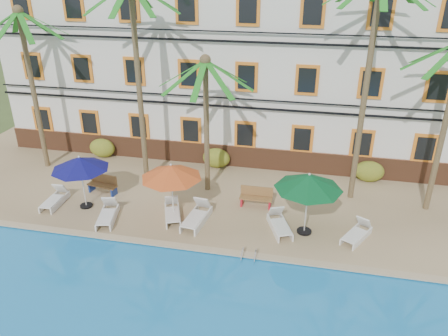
% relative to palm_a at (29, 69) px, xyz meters
% --- Properties ---
extents(ground, '(100.00, 100.00, 0.00)m').
position_rel_palm_a_xyz_m(ground, '(9.22, -4.84, -5.62)').
color(ground, '#384C23').
rests_on(ground, ground).
extents(pool_deck, '(30.00, 12.00, 0.25)m').
position_rel_palm_a_xyz_m(pool_deck, '(9.22, 0.16, -5.49)').
color(pool_deck, tan).
rests_on(pool_deck, ground).
extents(pool_coping, '(30.00, 0.35, 0.06)m').
position_rel_palm_a_xyz_m(pool_coping, '(9.22, -5.74, -5.34)').
color(pool_coping, tan).
rests_on(pool_coping, pool_deck).
extents(hotel_building, '(25.40, 6.44, 10.22)m').
position_rel_palm_a_xyz_m(hotel_building, '(9.22, 5.14, -0.24)').
color(hotel_building, silver).
rests_on(hotel_building, pool_deck).
extents(palm_a, '(4.32, 4.32, 8.41)m').
position_rel_palm_a_xyz_m(palm_a, '(0.00, 0.00, 0.00)').
color(palm_a, brown).
rests_on(palm_a, pool_deck).
extents(palm_b, '(4.32, 4.32, 9.75)m').
position_rel_palm_a_xyz_m(palm_b, '(6.05, -0.55, 0.76)').
color(palm_b, brown).
rests_on(palm_b, pool_deck).
extents(palm_c, '(4.32, 4.32, 6.63)m').
position_rel_palm_a_xyz_m(palm_c, '(9.35, -0.80, -1.03)').
color(palm_c, brown).
rests_on(palm_c, pool_deck).
extents(palm_d, '(4.32, 4.32, 10.19)m').
position_rel_palm_a_xyz_m(palm_d, '(16.27, -0.14, 1.00)').
color(palm_d, brown).
rests_on(palm_d, pool_deck).
extents(shrub_left, '(1.50, 0.90, 1.10)m').
position_rel_palm_a_xyz_m(shrub_left, '(2.47, 1.76, -4.82)').
color(shrub_left, '#2A601B').
rests_on(shrub_left, pool_deck).
extents(shrub_mid, '(1.50, 0.90, 1.10)m').
position_rel_palm_a_xyz_m(shrub_mid, '(9.21, 1.76, -4.82)').
color(shrub_mid, '#2A601B').
rests_on(shrub_mid, pool_deck).
extents(shrub_right, '(1.50, 0.90, 1.10)m').
position_rel_palm_a_xyz_m(shrub_right, '(17.23, 1.76, -4.82)').
color(shrub_right, '#2A601B').
rests_on(shrub_right, pool_deck).
extents(umbrella_blue, '(2.57, 2.57, 2.57)m').
position_rel_palm_a_xyz_m(umbrella_blue, '(4.26, -3.62, -3.18)').
color(umbrella_blue, black).
rests_on(umbrella_blue, pool_deck).
extents(umbrella_red, '(2.64, 2.64, 2.64)m').
position_rel_palm_a_xyz_m(umbrella_red, '(8.52, -3.70, -3.11)').
color(umbrella_red, black).
rests_on(umbrella_red, pool_deck).
extents(umbrella_green, '(2.77, 2.77, 2.77)m').
position_rel_palm_a_xyz_m(umbrella_green, '(14.23, -3.66, -3.00)').
color(umbrella_green, black).
rests_on(umbrella_green, pool_deck).
extents(lounger_a, '(0.70, 1.79, 0.84)m').
position_rel_palm_a_xyz_m(lounger_a, '(2.75, -3.73, -5.10)').
color(lounger_a, silver).
rests_on(lounger_a, pool_deck).
extents(lounger_b, '(1.08, 1.98, 0.89)m').
position_rel_palm_a_xyz_m(lounger_b, '(5.75, -4.47, -5.08)').
color(lounger_b, silver).
rests_on(lounger_b, pool_deck).
extents(lounger_c, '(1.25, 1.92, 0.85)m').
position_rel_palm_a_xyz_m(lounger_c, '(8.46, -3.69, -5.09)').
color(lounger_c, silver).
rests_on(lounger_c, pool_deck).
extents(lounger_d, '(0.98, 2.12, 0.97)m').
position_rel_palm_a_xyz_m(lounger_d, '(9.63, -3.86, -5.05)').
color(lounger_d, silver).
rests_on(lounger_d, pool_deck).
extents(lounger_e, '(1.29, 1.95, 0.87)m').
position_rel_palm_a_xyz_m(lounger_e, '(13.19, -3.68, -5.09)').
color(lounger_e, silver).
rests_on(lounger_e, pool_deck).
extents(lounger_f, '(1.37, 1.80, 0.81)m').
position_rel_palm_a_xyz_m(lounger_f, '(16.34, -3.68, -5.10)').
color(lounger_f, silver).
rests_on(lounger_f, pool_deck).
extents(bench_left, '(1.56, 0.73, 0.93)m').
position_rel_palm_a_xyz_m(bench_left, '(4.46, -2.20, -4.90)').
color(bench_left, olive).
rests_on(bench_left, pool_deck).
extents(bench_right, '(1.50, 0.48, 0.93)m').
position_rel_palm_a_xyz_m(bench_right, '(11.93, -1.91, -4.90)').
color(bench_right, olive).
rests_on(bench_right, pool_deck).
extents(pool_ladder, '(0.54, 0.74, 0.74)m').
position_rel_palm_a_xyz_m(pool_ladder, '(12.24, -5.84, -5.37)').
color(pool_ladder, silver).
rests_on(pool_ladder, ground).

